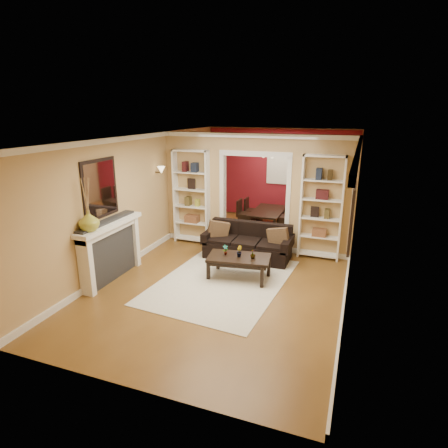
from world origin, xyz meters
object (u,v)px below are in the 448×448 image
at_px(coffee_table, 239,267).
at_px(dining_table, 269,219).
at_px(bookshelf_left, 192,197).
at_px(bookshelf_right, 321,208).
at_px(sofa, 248,242).
at_px(fireplace, 112,251).

xyz_separation_m(coffee_table, dining_table, (-0.22, 3.41, 0.03)).
xyz_separation_m(bookshelf_left, dining_table, (1.54, 1.75, -0.89)).
bearing_deg(coffee_table, bookshelf_right, 42.75).
bearing_deg(bookshelf_right, bookshelf_left, 180.00).
bearing_deg(bookshelf_right, sofa, -158.67).
relative_size(sofa, coffee_table, 1.63).
height_order(coffee_table, bookshelf_right, bookshelf_right).
height_order(bookshelf_left, bookshelf_right, same).
height_order(bookshelf_right, fireplace, bookshelf_right).
bearing_deg(coffee_table, dining_table, 85.35).
xyz_separation_m(coffee_table, bookshelf_left, (-1.76, 1.66, 0.92)).
bearing_deg(bookshelf_left, coffee_table, -43.25).
distance_m(coffee_table, bookshelf_left, 2.59).
height_order(sofa, fireplace, fireplace).
xyz_separation_m(bookshelf_right, dining_table, (-1.56, 1.75, -0.89)).
bearing_deg(coffee_table, sofa, 89.43).
distance_m(sofa, bookshelf_right, 1.77).
distance_m(coffee_table, fireplace, 2.49).
xyz_separation_m(sofa, bookshelf_right, (1.49, 0.58, 0.77)).
xyz_separation_m(sofa, coffee_table, (0.15, -1.08, -0.16)).
xyz_separation_m(bookshelf_left, fireplace, (-0.54, -2.53, -0.57)).
bearing_deg(sofa, dining_table, 91.75).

